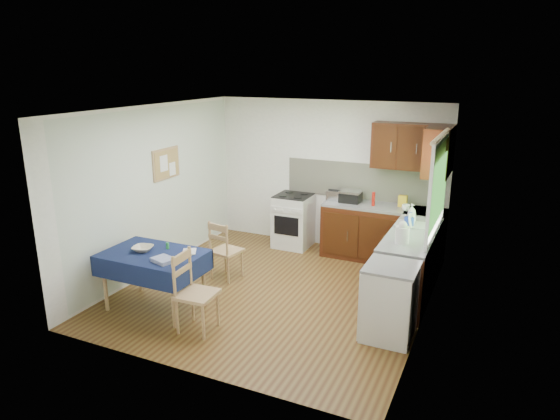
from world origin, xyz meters
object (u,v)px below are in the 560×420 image
at_px(kettle, 402,233).
at_px(chair_near, 193,290).
at_px(chair_far, 224,249).
at_px(sandwich_press, 351,196).
at_px(toaster, 334,195).
at_px(dish_rack, 412,224).
at_px(dining_table, 153,261).

bearing_deg(kettle, chair_near, -143.78).
distance_m(chair_far, sandwich_press, 2.27).
height_order(chair_far, kettle, kettle).
distance_m(chair_far, chair_near, 1.48).
relative_size(chair_near, toaster, 3.96).
distance_m(chair_near, sandwich_press, 3.33).
bearing_deg(chair_far, dish_rack, -150.72).
height_order(chair_near, sandwich_press, sandwich_press).
distance_m(dining_table, chair_near, 0.82).
height_order(chair_near, dish_rack, dish_rack).
bearing_deg(toaster, sandwich_press, -10.74).
bearing_deg(sandwich_press, kettle, -59.28).
bearing_deg(dish_rack, toaster, 125.27).
relative_size(chair_far, dish_rack, 2.03).
relative_size(dining_table, sandwich_press, 3.83).
bearing_deg(chair_near, dining_table, 68.67).
height_order(dining_table, chair_far, chair_far).
xyz_separation_m(chair_near, kettle, (2.09, 1.53, 0.52)).
xyz_separation_m(chair_near, sandwich_press, (0.93, 3.16, 0.48)).
bearing_deg(chair_near, dish_rack, -44.86).
bearing_deg(dish_rack, kettle, -113.37).
height_order(dining_table, sandwich_press, sandwich_press).
xyz_separation_m(chair_near, toaster, (0.67, 3.13, 0.47)).
relative_size(chair_near, sandwich_press, 2.95).
bearing_deg(toaster, kettle, -64.88).
height_order(chair_near, kettle, kettle).
relative_size(chair_near, kettle, 3.34).
xyz_separation_m(chair_far, sandwich_press, (1.35, 1.74, 0.52)).
bearing_deg(kettle, dish_rack, 91.19).
distance_m(toaster, sandwich_press, 0.27).
relative_size(dish_rack, kettle, 1.52).
relative_size(toaster, sandwich_press, 0.75).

